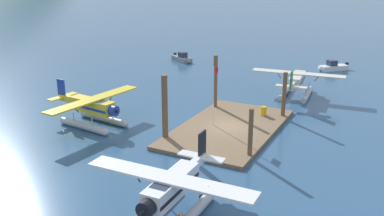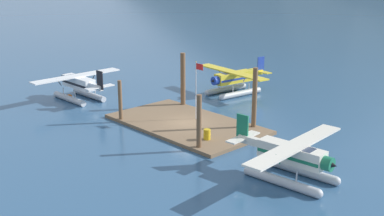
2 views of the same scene
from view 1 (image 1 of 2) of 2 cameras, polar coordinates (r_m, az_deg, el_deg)
The scene contains 13 objects.
ground_plane at distance 38.32m, azimuth 4.96°, elevation -2.95°, with size 1200.00×1200.00×0.00m, color #2D5175.
dock_platform at distance 38.26m, azimuth 4.97°, elevation -2.74°, with size 14.46×8.17×0.30m, color brown.
piling_near_left at distance 32.04m, azimuth 7.95°, elevation -3.51°, with size 0.36×0.36×4.01m, color brown.
piling_near_right at distance 41.37m, azimuth 12.39°, elevation 1.65°, with size 0.40×0.40×4.61m, color brown.
piling_far_left at distance 35.02m, azimuth -3.71°, elevation -0.03°, with size 0.50×0.50×5.68m, color brown.
piling_far_right at distance 43.18m, azimuth 3.18°, elevation 3.47°, with size 0.43×0.43×5.67m, color brown.
flagpole at distance 37.60m, azimuth 3.03°, elevation 2.70°, with size 0.95×0.10×5.48m.
fuel_drum at distance 41.52m, azimuth 9.68°, elevation -0.38°, with size 0.62×0.62×0.88m.
seaplane_cream_stbd_aft at distance 49.54m, azimuth 14.05°, elevation 3.36°, with size 7.97×10.48×3.84m.
seaplane_white_port_aft at distance 24.69m, azimuth -2.84°, elevation -11.35°, with size 7.98×10.42×3.84m.
seaplane_yellow_bow_left at distance 39.77m, azimuth -13.33°, elevation -0.18°, with size 10.49×7.95×3.84m.
boat_grey_open_east at distance 67.42m, azimuth -1.34°, elevation 6.76°, with size 3.50×4.35×1.50m.
boat_white_open_se at distance 64.50m, azimuth 18.54°, elevation 5.31°, with size 4.02×4.05×1.50m.
Camera 1 is at (-33.21, -13.32, 13.70)m, focal length 39.28 mm.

